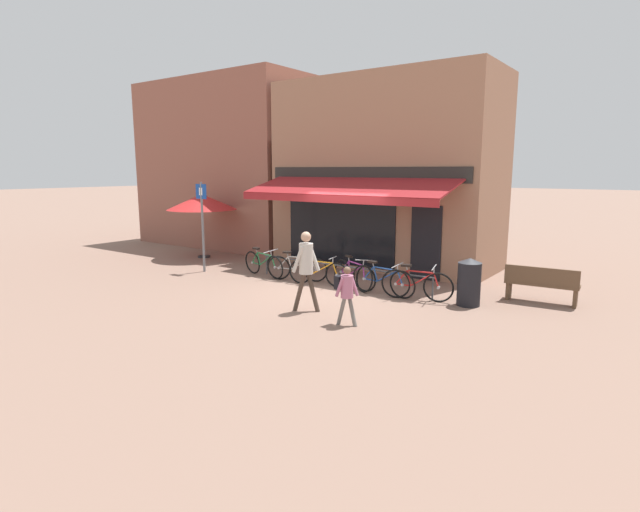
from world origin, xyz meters
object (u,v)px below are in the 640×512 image
(bicycle_red, at_px, (417,284))
(pedestrian_child, at_px, (346,289))
(parking_sign, at_px, (202,218))
(park_bench, at_px, (541,284))
(cafe_parasol, at_px, (202,202))
(bicycle_purple, at_px, (353,274))
(bicycle_silver, at_px, (297,268))
(bicycle_blue, at_px, (383,280))
(bicycle_green, at_px, (263,264))
(bicycle_orange, at_px, (318,272))
(pedestrian_adult, at_px, (306,262))
(litter_bin, at_px, (469,282))

(bicycle_red, height_order, pedestrian_child, pedestrian_child)
(parking_sign, bearing_deg, park_bench, 12.70)
(cafe_parasol, bearing_deg, bicycle_red, -7.10)
(bicycle_purple, distance_m, park_bench, 4.54)
(bicycle_purple, relative_size, parking_sign, 0.61)
(bicycle_red, bearing_deg, bicycle_silver, 167.57)
(bicycle_silver, distance_m, bicycle_blue, 2.74)
(bicycle_green, distance_m, bicycle_orange, 1.97)
(bicycle_silver, distance_m, cafe_parasol, 5.41)
(bicycle_orange, relative_size, parking_sign, 0.63)
(park_bench, bearing_deg, pedestrian_adult, -141.60)
(bicycle_blue, bearing_deg, cafe_parasol, 175.83)
(bicycle_purple, xyz_separation_m, parking_sign, (-4.83, -0.81, 1.27))
(bicycle_red, distance_m, pedestrian_child, 2.64)
(cafe_parasol, relative_size, park_bench, 1.49)
(bicycle_red, bearing_deg, pedestrian_child, -109.59)
(pedestrian_adult, xyz_separation_m, cafe_parasol, (-7.11, 3.33, 0.87))
(pedestrian_adult, xyz_separation_m, litter_bin, (2.74, 2.53, -0.54))
(bicycle_blue, bearing_deg, park_bench, 28.08)
(pedestrian_child, bearing_deg, bicycle_blue, 113.02)
(bicycle_green, bearing_deg, bicycle_purple, 15.84)
(litter_bin, bearing_deg, bicycle_purple, -178.15)
(pedestrian_adult, bearing_deg, litter_bin, 37.95)
(pedestrian_child, distance_m, park_bench, 4.92)
(bicycle_purple, distance_m, pedestrian_child, 3.21)
(bicycle_green, height_order, bicycle_purple, bicycle_purple)
(pedestrian_child, xyz_separation_m, parking_sign, (-6.40, 1.97, 0.90))
(bicycle_orange, bearing_deg, cafe_parasol, 156.73)
(bicycle_purple, bearing_deg, bicycle_green, -150.73)
(bicycle_green, xyz_separation_m, bicycle_purple, (2.88, 0.28, -0.00))
(bicycle_orange, distance_m, bicycle_blue, 1.93)
(pedestrian_adult, height_order, pedestrian_child, pedestrian_adult)
(bicycle_silver, xyz_separation_m, cafe_parasol, (-5.06, 1.08, 1.59))
(bicycle_green, xyz_separation_m, pedestrian_adult, (3.21, -2.15, 0.72))
(bicycle_silver, relative_size, bicycle_blue, 0.94)
(bicycle_green, height_order, bicycle_orange, bicycle_green)
(bicycle_orange, height_order, bicycle_red, bicycle_red)
(pedestrian_child, bearing_deg, bicycle_orange, 145.54)
(bicycle_orange, distance_m, parking_sign, 4.16)
(cafe_parasol, bearing_deg, bicycle_green, -16.80)
(bicycle_green, height_order, park_bench, park_bench)
(bicycle_silver, height_order, cafe_parasol, cafe_parasol)
(bicycle_blue, xyz_separation_m, cafe_parasol, (-7.80, 1.13, 1.58))
(pedestrian_child, bearing_deg, bicycle_silver, 152.43)
(bicycle_silver, xyz_separation_m, pedestrian_adult, (2.05, -2.25, 0.72))
(bicycle_blue, height_order, pedestrian_child, pedestrian_child)
(bicycle_red, xyz_separation_m, litter_bin, (1.16, 0.29, 0.16))
(litter_bin, bearing_deg, bicycle_silver, -176.64)
(bicycle_blue, relative_size, pedestrian_child, 1.51)
(bicycle_red, distance_m, litter_bin, 1.20)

